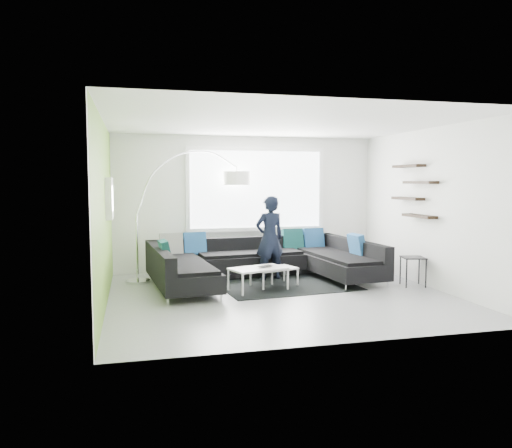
{
  "coord_description": "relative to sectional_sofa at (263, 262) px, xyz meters",
  "views": [
    {
      "loc": [
        -2.33,
        -7.72,
        1.88
      ],
      "look_at": [
        -0.19,
        0.9,
        1.11
      ],
      "focal_mm": 35.0,
      "sensor_mm": 36.0,
      "label": 1
    }
  ],
  "objects": [
    {
      "name": "ground",
      "position": [
        0.02,
        -1.06,
        -0.38
      ],
      "size": [
        5.5,
        5.5,
        0.0
      ],
      "primitive_type": "plane",
      "color": "gray",
      "rests_on": "ground"
    },
    {
      "name": "room_shell",
      "position": [
        0.06,
        -0.86,
        1.43
      ],
      "size": [
        5.54,
        5.04,
        2.82
      ],
      "color": "white",
      "rests_on": "ground"
    },
    {
      "name": "sectional_sofa",
      "position": [
        0.0,
        0.0,
        0.0
      ],
      "size": [
        4.18,
        2.81,
        0.86
      ],
      "rotation": [
        0.0,
        0.0,
        0.09
      ],
      "color": "black",
      "rests_on": "ground"
    },
    {
      "name": "rug",
      "position": [
        0.34,
        -0.33,
        -0.37
      ],
      "size": [
        2.51,
        1.94,
        0.01
      ],
      "primitive_type": "cube",
      "rotation": [
        0.0,
        0.0,
        0.1
      ],
      "color": "black",
      "rests_on": "ground"
    },
    {
      "name": "coffee_table",
      "position": [
        -0.06,
        -0.48,
        -0.18
      ],
      "size": [
        1.37,
        1.04,
        0.4
      ],
      "primitive_type": "cube",
      "rotation": [
        0.0,
        0.0,
        0.31
      ],
      "color": "white",
      "rests_on": "ground"
    },
    {
      "name": "arc_lamp",
      "position": [
        -2.25,
        0.55,
        0.85
      ],
      "size": [
        2.41,
        1.18,
        2.46
      ],
      "primitive_type": null,
      "rotation": [
        0.0,
        0.0,
        0.15
      ],
      "color": "white",
      "rests_on": "ground"
    },
    {
      "name": "side_table",
      "position": [
        2.53,
        -0.92,
        -0.11
      ],
      "size": [
        0.46,
        0.46,
        0.53
      ],
      "primitive_type": "cube",
      "rotation": [
        0.0,
        0.0,
        -0.21
      ],
      "color": "black",
      "rests_on": "ground"
    },
    {
      "name": "person",
      "position": [
        0.19,
        0.26,
        0.42
      ],
      "size": [
        0.74,
        0.62,
        1.59
      ],
      "primitive_type": "imported",
      "rotation": [
        0.0,
        0.0,
        3.35
      ],
      "color": "black",
      "rests_on": "ground"
    },
    {
      "name": "laptop",
      "position": [
        -0.1,
        -0.62,
        0.03
      ],
      "size": [
        0.44,
        0.43,
        0.02
      ],
      "primitive_type": "imported",
      "rotation": [
        0.0,
        0.0,
        0.49
      ],
      "color": "black",
      "rests_on": "coffee_table"
    }
  ]
}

